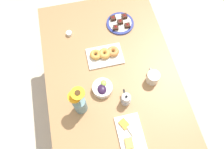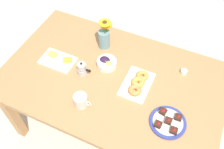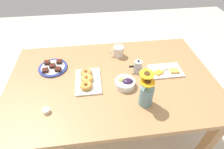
{
  "view_description": "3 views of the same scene",
  "coord_description": "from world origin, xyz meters",
  "px_view_note": "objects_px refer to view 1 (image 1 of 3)",
  "views": [
    {
      "loc": [
        -0.67,
        0.15,
        2.25
      ],
      "look_at": [
        0.0,
        0.0,
        0.78
      ],
      "focal_mm": 35.0,
      "sensor_mm": 36.0,
      "label": 1
    },
    {
      "loc": [
        0.45,
        -0.99,
        2.18
      ],
      "look_at": [
        0.0,
        0.0,
        0.78
      ],
      "focal_mm": 40.0,
      "sensor_mm": 36.0,
      "label": 2
    },
    {
      "loc": [
        0.12,
        0.98,
        1.68
      ],
      "look_at": [
        0.0,
        0.0,
        0.78
      ],
      "focal_mm": 28.0,
      "sensor_mm": 36.0,
      "label": 3
    }
  ],
  "objects_px": {
    "jam_cup_honey": "(69,33)",
    "flower_vase": "(80,104)",
    "cheese_platter": "(130,134)",
    "moka_pot": "(126,99)",
    "croissant_platter": "(105,54)",
    "dining_table": "(112,81)",
    "dessert_plate": "(120,23)",
    "coffee_mug": "(153,77)",
    "grape_bowl": "(102,88)"
  },
  "relations": [
    {
      "from": "coffee_mug",
      "to": "cheese_platter",
      "type": "height_order",
      "value": "coffee_mug"
    },
    {
      "from": "croissant_platter",
      "to": "moka_pot",
      "type": "bearing_deg",
      "value": -170.68
    },
    {
      "from": "cheese_platter",
      "to": "croissant_platter",
      "type": "distance_m",
      "value": 0.64
    },
    {
      "from": "grape_bowl",
      "to": "moka_pot",
      "type": "height_order",
      "value": "moka_pot"
    },
    {
      "from": "dining_table",
      "to": "dessert_plate",
      "type": "xyz_separation_m",
      "value": [
        0.47,
        -0.18,
        0.1
      ]
    },
    {
      "from": "grape_bowl",
      "to": "flower_vase",
      "type": "xyz_separation_m",
      "value": [
        -0.1,
        0.18,
        0.06
      ]
    },
    {
      "from": "coffee_mug",
      "to": "moka_pot",
      "type": "xyz_separation_m",
      "value": [
        -0.12,
        0.24,
        0.0
      ]
    },
    {
      "from": "grape_bowl",
      "to": "croissant_platter",
      "type": "height_order",
      "value": "grape_bowl"
    },
    {
      "from": "flower_vase",
      "to": "moka_pot",
      "type": "bearing_deg",
      "value": -94.45
    },
    {
      "from": "dessert_plate",
      "to": "jam_cup_honey",
      "type": "bearing_deg",
      "value": 91.52
    },
    {
      "from": "dining_table",
      "to": "moka_pot",
      "type": "relative_size",
      "value": 13.45
    },
    {
      "from": "flower_vase",
      "to": "dessert_plate",
      "type": "bearing_deg",
      "value": -34.06
    },
    {
      "from": "cheese_platter",
      "to": "dessert_plate",
      "type": "relative_size",
      "value": 1.11
    },
    {
      "from": "grape_bowl",
      "to": "dessert_plate",
      "type": "height_order",
      "value": "grape_bowl"
    },
    {
      "from": "dessert_plate",
      "to": "grape_bowl",
      "type": "bearing_deg",
      "value": 154.15
    },
    {
      "from": "grape_bowl",
      "to": "cheese_platter",
      "type": "bearing_deg",
      "value": -162.14
    },
    {
      "from": "grape_bowl",
      "to": "moka_pot",
      "type": "bearing_deg",
      "value": -131.59
    },
    {
      "from": "flower_vase",
      "to": "moka_pot",
      "type": "distance_m",
      "value": 0.32
    },
    {
      "from": "cheese_platter",
      "to": "flower_vase",
      "type": "bearing_deg",
      "value": 48.85
    },
    {
      "from": "coffee_mug",
      "to": "cheese_platter",
      "type": "xyz_separation_m",
      "value": [
        -0.35,
        0.26,
        -0.04
      ]
    },
    {
      "from": "jam_cup_honey",
      "to": "flower_vase",
      "type": "relative_size",
      "value": 0.18
    },
    {
      "from": "jam_cup_honey",
      "to": "flower_vase",
      "type": "distance_m",
      "value": 0.65
    },
    {
      "from": "dining_table",
      "to": "croissant_platter",
      "type": "height_order",
      "value": "croissant_platter"
    },
    {
      "from": "cheese_platter",
      "to": "coffee_mug",
      "type": "bearing_deg",
      "value": -37.07
    },
    {
      "from": "dining_table",
      "to": "cheese_platter",
      "type": "xyz_separation_m",
      "value": [
        -0.44,
        -0.02,
        0.1
      ]
    },
    {
      "from": "jam_cup_honey",
      "to": "grape_bowl",
      "type": "bearing_deg",
      "value": -162.72
    },
    {
      "from": "coffee_mug",
      "to": "jam_cup_honey",
      "type": "height_order",
      "value": "coffee_mug"
    },
    {
      "from": "dessert_plate",
      "to": "flower_vase",
      "type": "relative_size",
      "value": 0.89
    },
    {
      "from": "grape_bowl",
      "to": "dessert_plate",
      "type": "xyz_separation_m",
      "value": [
        0.56,
        -0.27,
        -0.02
      ]
    },
    {
      "from": "jam_cup_honey",
      "to": "flower_vase",
      "type": "height_order",
      "value": "flower_vase"
    },
    {
      "from": "croissant_platter",
      "to": "flower_vase",
      "type": "relative_size",
      "value": 1.06
    },
    {
      "from": "grape_bowl",
      "to": "dining_table",
      "type": "bearing_deg",
      "value": -46.5
    },
    {
      "from": "coffee_mug",
      "to": "flower_vase",
      "type": "relative_size",
      "value": 0.48
    },
    {
      "from": "cheese_platter",
      "to": "jam_cup_honey",
      "type": "distance_m",
      "value": 0.95
    },
    {
      "from": "grape_bowl",
      "to": "dessert_plate",
      "type": "relative_size",
      "value": 0.64
    },
    {
      "from": "dining_table",
      "to": "flower_vase",
      "type": "distance_m",
      "value": 0.37
    },
    {
      "from": "dining_table",
      "to": "dessert_plate",
      "type": "height_order",
      "value": "dessert_plate"
    },
    {
      "from": "coffee_mug",
      "to": "dessert_plate",
      "type": "relative_size",
      "value": 0.54
    },
    {
      "from": "coffee_mug",
      "to": "dessert_plate",
      "type": "bearing_deg",
      "value": 10.9
    },
    {
      "from": "grape_bowl",
      "to": "croissant_platter",
      "type": "distance_m",
      "value": 0.29
    },
    {
      "from": "cheese_platter",
      "to": "moka_pot",
      "type": "height_order",
      "value": "moka_pot"
    },
    {
      "from": "dining_table",
      "to": "coffee_mug",
      "type": "xyz_separation_m",
      "value": [
        -0.09,
        -0.29,
        0.13
      ]
    },
    {
      "from": "grape_bowl",
      "to": "cheese_platter",
      "type": "xyz_separation_m",
      "value": [
        -0.36,
        -0.11,
        -0.02
      ]
    },
    {
      "from": "cheese_platter",
      "to": "dessert_plate",
      "type": "distance_m",
      "value": 0.93
    },
    {
      "from": "cheese_platter",
      "to": "moka_pot",
      "type": "bearing_deg",
      "value": -7.05
    },
    {
      "from": "cheese_platter",
      "to": "dining_table",
      "type": "bearing_deg",
      "value": 3.03
    },
    {
      "from": "cheese_platter",
      "to": "jam_cup_honey",
      "type": "relative_size",
      "value": 5.42
    },
    {
      "from": "dessert_plate",
      "to": "moka_pot",
      "type": "xyz_separation_m",
      "value": [
        -0.68,
        0.13,
        0.04
      ]
    },
    {
      "from": "dining_table",
      "to": "coffee_mug",
      "type": "distance_m",
      "value": 0.33
    },
    {
      "from": "jam_cup_honey",
      "to": "moka_pot",
      "type": "bearing_deg",
      "value": -155.06
    }
  ]
}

